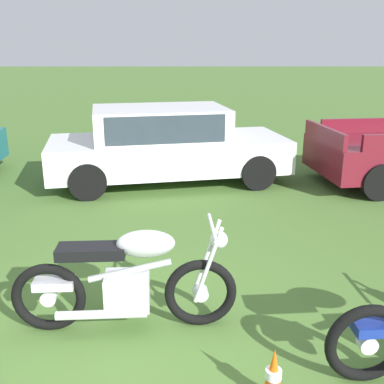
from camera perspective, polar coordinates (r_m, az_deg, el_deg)
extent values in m
plane|color=#476B2D|center=(4.23, -8.24, -18.79)|extent=(120.00, 120.00, 0.00)
torus|color=black|center=(4.33, 1.08, -12.40)|extent=(0.67, 0.12, 0.67)
torus|color=black|center=(4.45, -17.33, -12.37)|extent=(0.67, 0.12, 0.67)
cylinder|color=silver|center=(4.33, 1.08, -12.40)|extent=(0.15, 0.11, 0.14)
cylinder|color=silver|center=(4.45, -17.33, -12.37)|extent=(0.15, 0.11, 0.14)
cylinder|color=silver|center=(4.26, 1.82, -8.00)|extent=(0.27, 0.05, 0.72)
cylinder|color=silver|center=(4.10, 2.04, -9.08)|extent=(0.27, 0.05, 0.72)
cube|color=silver|center=(4.31, -8.01, -12.00)|extent=(0.42, 0.32, 0.32)
cylinder|color=#B7BABF|center=(4.21, -7.72, -9.64)|extent=(0.76, 0.10, 0.22)
ellipsoid|color=#B7BABF|center=(4.09, -5.76, -6.39)|extent=(0.53, 0.29, 0.24)
cube|color=black|center=(4.17, -12.39, -7.18)|extent=(0.61, 0.27, 0.10)
cube|color=#B7BABF|center=(4.37, -16.72, -10.81)|extent=(0.37, 0.20, 0.08)
cylinder|color=silver|center=(4.05, 2.54, -4.40)|extent=(0.07, 0.64, 0.03)
sphere|color=silver|center=(4.11, 3.36, -5.94)|extent=(0.17, 0.17, 0.16)
cylinder|color=silver|center=(4.27, -11.14, -14.68)|extent=(0.80, 0.12, 0.08)
torus|color=black|center=(3.93, 20.90, -17.13)|extent=(0.67, 0.14, 0.67)
cylinder|color=silver|center=(3.93, 20.90, -17.13)|extent=(0.15, 0.11, 0.14)
cube|color=navy|center=(3.88, 21.96, -15.29)|extent=(0.37, 0.21, 0.08)
cube|color=silver|center=(8.81, -2.94, 4.78)|extent=(4.68, 2.60, 0.60)
cube|color=silver|center=(8.68, -3.99, 8.47)|extent=(2.69, 2.05, 0.60)
cube|color=#2D3842|center=(8.68, -4.00, 8.60)|extent=(2.34, 2.01, 0.48)
cylinder|color=black|center=(9.98, 4.99, 4.90)|extent=(0.67, 0.34, 0.64)
cylinder|color=black|center=(8.43, 8.14, 2.43)|extent=(0.67, 0.34, 0.64)
cylinder|color=black|center=(9.59, -12.64, 4.03)|extent=(0.67, 0.34, 0.64)
cylinder|color=black|center=(7.97, -12.80, 1.28)|extent=(0.67, 0.34, 0.64)
cube|color=maroon|center=(10.15, 22.72, 7.69)|extent=(2.66, 0.41, 0.28)
cube|color=maroon|center=(8.68, 16.15, 6.89)|extent=(0.29, 1.70, 0.28)
cylinder|color=black|center=(9.83, 17.45, 3.96)|extent=(0.66, 0.30, 0.64)
cylinder|color=black|center=(8.38, 22.15, 1.20)|extent=(0.66, 0.30, 0.64)
cone|color=#EA590F|center=(3.61, 10.06, -21.62)|extent=(0.18, 0.18, 0.46)
cylinder|color=white|center=(3.60, 10.08, -21.33)|extent=(0.12, 0.12, 0.07)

